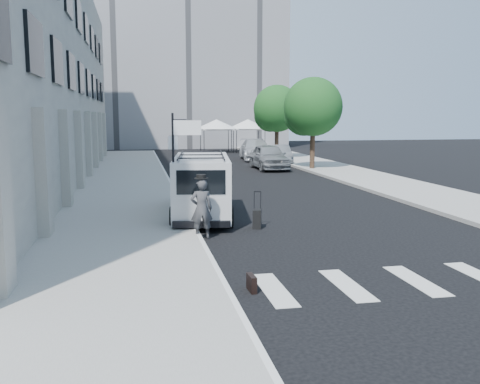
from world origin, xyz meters
name	(u,v)px	position (x,y,z in m)	size (l,w,h in m)	color
ground	(282,251)	(0.00, 0.00, 0.00)	(120.00, 120.00, 0.00)	black
sidewalk_left	(127,181)	(-4.25, 16.00, 0.07)	(4.50, 48.00, 0.15)	gray
sidewalk_right	(332,169)	(9.00, 20.00, 0.07)	(4.00, 56.00, 0.15)	gray
building_far	(183,37)	(2.00, 50.00, 12.50)	(22.00, 12.00, 25.00)	slate
sign_pole	(181,146)	(-2.36, 3.20, 2.65)	(1.03, 0.07, 3.50)	black
tree_near	(311,109)	(7.50, 20.15, 3.97)	(3.80, 3.83, 6.03)	black
tree_far	(275,110)	(7.50, 29.15, 3.97)	(3.80, 3.83, 6.03)	black
tent_left	(216,124)	(4.00, 38.00, 2.71)	(4.00, 4.00, 3.20)	black
tent_right	(248,124)	(7.20, 38.50, 2.71)	(4.00, 4.00, 3.20)	black
businessman	(202,209)	(-1.90, 1.88, 0.89)	(0.65, 0.42, 1.77)	#3A3A3D
briefcase	(252,283)	(-1.47, -3.00, 0.17)	(0.12, 0.44, 0.34)	black
suitcase	(257,219)	(0.01, 3.00, 0.31)	(0.37, 0.48, 1.17)	black
cargo_van	(202,186)	(-1.47, 5.26, 1.12)	(2.54, 5.84, 2.15)	silver
parked_car_a	(269,157)	(5.00, 21.24, 0.84)	(1.99, 4.94, 1.68)	gray
parked_car_b	(279,154)	(6.80, 25.19, 0.69)	(1.47, 4.20, 1.38)	slate
parked_car_c	(256,150)	(5.82, 28.88, 0.83)	(2.33, 5.72, 1.66)	#B1B3B9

